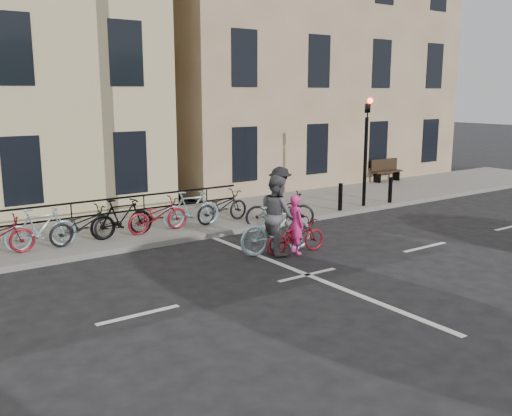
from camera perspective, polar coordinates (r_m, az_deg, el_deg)
ground at (r=12.73m, az=5.16°, el=-6.70°), size 120.00×120.00×0.00m
sidewalk at (r=16.14m, az=-20.30°, el=-3.18°), size 46.00×4.00×0.15m
building_east at (r=27.96m, az=2.12°, el=15.96°), size 14.00×10.00×12.00m
traffic_light at (r=19.57m, az=10.97°, el=6.85°), size 0.18×0.30×3.90m
bollard_east at (r=18.90m, az=8.43°, el=1.11°), size 0.14×0.14×0.90m
bollard_west at (r=20.61m, az=13.28°, el=1.78°), size 0.14×0.14×0.90m
bench at (r=25.55m, az=12.83°, el=3.80°), size 1.60×0.41×0.97m
parked_bikes at (r=15.30m, az=-16.97°, el=-1.55°), size 10.40×1.23×1.05m
cyclist_pink at (r=14.27m, az=3.99°, el=-2.52°), size 1.72×0.74×1.49m
cyclist_grey at (r=14.15m, az=2.09°, el=-1.43°), size 2.10×1.04×1.98m
cyclist_dark at (r=16.84m, az=2.41°, el=0.38°), size 2.16×1.61×1.84m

